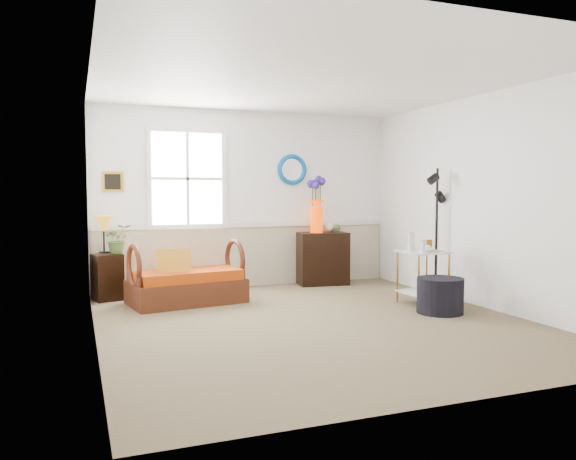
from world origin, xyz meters
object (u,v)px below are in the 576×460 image
object	(u,v)px
lamp_stand	(107,277)
floor_lamp	(436,233)
cabinet	(322,258)
side_table	(423,278)
loveseat	(186,267)
ottoman	(440,295)

from	to	relation	value
lamp_stand	floor_lamp	xyz separation A→B (m)	(4.14, -1.35, 0.56)
lamp_stand	floor_lamp	bearing A→B (deg)	-18.11
cabinet	side_table	xyz separation A→B (m)	(0.54, -1.87, -0.06)
lamp_stand	loveseat	bearing A→B (deg)	-30.96
loveseat	side_table	size ratio (longest dim) A/B	2.07
loveseat	floor_lamp	distance (m)	3.32
lamp_stand	cabinet	distance (m)	3.15
side_table	loveseat	bearing A→B (deg)	157.45
cabinet	floor_lamp	distance (m)	1.87
loveseat	cabinet	xyz separation A→B (m)	(2.21, 0.72, -0.06)
lamp_stand	ottoman	distance (m)	4.21
ottoman	floor_lamp	bearing A→B (deg)	57.41
cabinet	side_table	bearing A→B (deg)	-66.63
cabinet	loveseat	bearing A→B (deg)	-154.82
lamp_stand	ottoman	bearing A→B (deg)	-31.58
lamp_stand	ottoman	xyz separation A→B (m)	(3.59, -2.21, -0.10)
floor_lamp	ottoman	bearing A→B (deg)	-117.62
cabinet	side_table	distance (m)	1.95
loveseat	lamp_stand	bearing A→B (deg)	139.62
loveseat	ottoman	world-z (taller)	loveseat
loveseat	ottoman	bearing A→B (deg)	-41.22
loveseat	side_table	distance (m)	2.99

